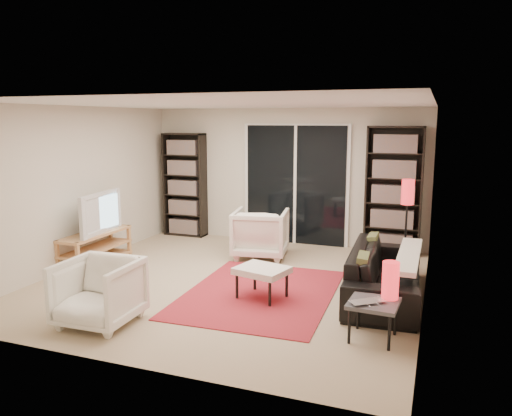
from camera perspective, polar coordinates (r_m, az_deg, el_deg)
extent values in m
plane|color=#C1B18C|center=(6.92, -2.84, -8.47)|extent=(5.00, 5.00, 0.00)
cube|color=beige|center=(8.97, 3.39, 3.66)|extent=(5.00, 0.02, 2.40)
cube|color=beige|center=(4.49, -15.62, -3.14)|extent=(5.00, 0.02, 2.40)
cube|color=beige|center=(7.95, -19.73, 2.27)|extent=(0.02, 5.00, 2.40)
cube|color=beige|center=(6.11, 19.16, 0.11)|extent=(0.02, 5.00, 2.40)
cube|color=white|center=(6.56, -3.02, 11.82)|extent=(5.00, 5.00, 0.02)
cube|color=white|center=(8.90, 4.56, 2.62)|extent=(1.92, 0.06, 2.16)
cube|color=black|center=(8.87, 4.50, 2.59)|extent=(1.80, 0.02, 2.10)
cube|color=white|center=(8.86, 4.48, 2.59)|extent=(0.05, 0.02, 2.10)
cube|color=black|center=(9.60, -8.12, 2.64)|extent=(0.80, 0.30, 1.95)
cube|color=#A8681F|center=(9.58, -8.18, 2.63)|extent=(0.70, 0.22, 1.85)
cube|color=black|center=(8.47, 15.45, 1.91)|extent=(0.90, 0.30, 2.10)
cube|color=#A8681F|center=(8.45, 15.44, 1.90)|extent=(0.80, 0.22, 2.00)
cube|color=tan|center=(8.01, -17.95, -2.81)|extent=(0.42, 1.32, 0.04)
cube|color=tan|center=(8.07, -17.86, -4.41)|extent=(0.42, 1.32, 0.03)
cube|color=tan|center=(8.11, -17.79, -5.71)|extent=(0.42, 1.32, 0.04)
cube|color=tan|center=(7.73, -21.76, -5.27)|extent=(0.05, 0.05, 0.50)
cube|color=tan|center=(8.65, -16.28, -3.36)|extent=(0.05, 0.05, 0.50)
cube|color=tan|center=(7.49, -19.69, -5.60)|extent=(0.05, 0.05, 0.50)
cube|color=tan|center=(8.44, -14.31, -3.59)|extent=(0.05, 0.05, 0.50)
imported|color=black|center=(7.94, -17.96, -0.49)|extent=(0.26, 1.09, 0.62)
cube|color=#A7232E|center=(6.48, 0.47, -9.69)|extent=(1.90, 2.52, 0.01)
imported|color=black|center=(6.49, 14.56, -7.15)|extent=(0.94, 2.18, 0.63)
imported|color=white|center=(8.06, 0.52, -2.90)|extent=(0.97, 0.99, 0.78)
imported|color=white|center=(5.71, -17.54, -9.18)|extent=(0.79, 0.82, 0.72)
cube|color=white|center=(6.21, 0.69, -7.15)|extent=(0.70, 0.62, 0.08)
cylinder|color=black|center=(6.25, -2.19, -8.98)|extent=(0.04, 0.04, 0.32)
cylinder|color=black|center=(6.55, -0.13, -8.05)|extent=(0.04, 0.04, 0.32)
cylinder|color=black|center=(5.99, 1.59, -9.82)|extent=(0.04, 0.04, 0.32)
cylinder|color=black|center=(6.31, 3.53, -8.80)|extent=(0.04, 0.04, 0.32)
cube|color=#46464B|center=(5.22, 13.30, -10.57)|extent=(0.51, 0.51, 0.04)
cylinder|color=black|center=(5.15, 10.62, -13.04)|extent=(0.03, 0.03, 0.38)
cylinder|color=black|center=(5.50, 11.58, -11.54)|extent=(0.03, 0.03, 0.38)
cylinder|color=black|center=(5.09, 14.99, -13.53)|extent=(0.03, 0.03, 0.38)
cylinder|color=black|center=(5.44, 15.65, -11.96)|extent=(0.03, 0.03, 0.38)
imported|color=silver|center=(5.11, 12.92, -10.62)|extent=(0.43, 0.41, 0.03)
cylinder|color=red|center=(5.28, 15.12, -7.98)|extent=(0.17, 0.17, 0.39)
cylinder|color=black|center=(7.79, 16.53, -6.64)|extent=(0.20, 0.20, 0.03)
cylinder|color=black|center=(7.67, 16.71, -3.11)|extent=(0.03, 0.03, 1.01)
cylinder|color=red|center=(7.55, 16.96, 1.76)|extent=(0.18, 0.18, 0.36)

